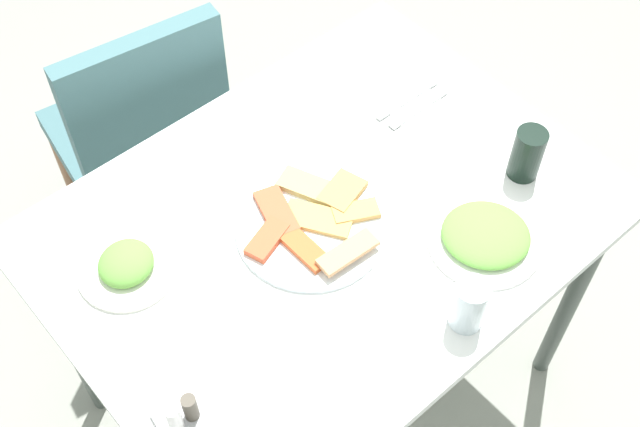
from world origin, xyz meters
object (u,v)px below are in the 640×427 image
Objects in this scene: dining_chair at (144,132)px; paper_napkin at (413,105)px; salad_plate_greens at (486,236)px; soda_can at (527,154)px; drinking_glass at (469,305)px; fork at (419,108)px; salad_plate_rice at (127,265)px; dining_table at (326,243)px; condiment_caddy at (184,418)px; pide_platter at (312,223)px; spoon at (407,99)px.

dining_chair is 0.74m from paper_napkin.
soda_can reaches higher than salad_plate_greens.
soda_can is at bearing 25.05° from drinking_glass.
paper_napkin is at bearing 55.04° from drinking_glass.
paper_napkin is 0.02m from fork.
paper_napkin is at bearing -3.90° from salad_plate_rice.
salad_plate_rice is 1.13× the size of fork.
drinking_glass is at bearing -83.67° from dining_table.
salad_plate_rice is 1.97× the size of condiment_caddy.
condiment_caddy reaches higher than salad_plate_rice.
pide_platter is (-0.04, 0.00, 0.10)m from dining_table.
spoon is at bearing -52.65° from dining_chair.
dining_chair reaches higher than fork.
fork is (0.40, 0.09, -0.01)m from pide_platter.
drinking_glass is 0.54m from condiment_caddy.
soda_can is at bearing 19.45° from salad_plate_greens.
dining_chair is 9.15× the size of condiment_caddy.
salad_plate_greens is 1.98× the size of paper_napkin.
dining_chair is 1.07m from drinking_glass.
paper_napkin is at bearing 96.71° from soda_can.
dining_chair is at bearing 91.38° from pide_platter.
dining_table is 0.69m from dining_chair.
salad_plate_rice is 1.08× the size of spoon.
soda_can is 1.06× the size of drinking_glass.
fork is (0.36, 0.09, 0.09)m from dining_table.
drinking_glass is (0.09, -1.02, 0.31)m from dining_chair.
condiment_caddy reaches higher than spoon.
paper_napkin is 1.22× the size of condiment_caddy.
fork is 0.04m from spoon.
pide_platter is 2.55× the size of soda_can.
drinking_glass is 0.63× the size of spoon.
dining_chair is 0.66m from salad_plate_rice.
dining_chair is 0.99m from salad_plate_greens.
pide_platter is 1.57× the size of salad_plate_rice.
pide_platter is 3.09× the size of condiment_caddy.
dining_table is at bearing -162.99° from paper_napkin.
dining_chair is (-0.05, 0.67, -0.16)m from dining_table.
dining_chair is 7.48× the size of paper_napkin.
fork and spoon have the same top height.
salad_plate_rice is at bearing 156.85° from dining_table.
soda_can is 0.28m from fork.
drinking_glass is (0.07, -0.35, 0.05)m from pide_platter.
dining_table is at bearing -166.12° from fork.
spoon is at bearing -2.50° from salad_plate_rice.
fork is at bearing -5.29° from salad_plate_rice.
pide_platter is at bearing -161.65° from spoon.
dining_chair is 0.98m from condiment_caddy.
condiment_caddy reaches higher than paper_napkin.
dining_chair reaches higher than salad_plate_rice.
condiment_caddy is at bearing -159.26° from spoon.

